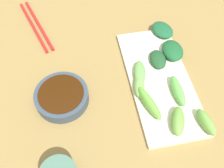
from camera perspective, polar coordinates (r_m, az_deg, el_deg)
The scene contains 13 objects.
tabletop at distance 0.65m, azimuth -1.43°, elevation -1.47°, with size 2.10×2.10×0.02m, color olive.
sauce_bowl at distance 0.62m, azimuth -11.23°, elevation -2.75°, with size 0.13×0.13×0.03m.
serving_plate at distance 0.66m, azimuth 10.56°, elevation 0.83°, with size 0.15×0.34×0.01m, color silver.
broccoli_stalk_0 at distance 0.61m, azimuth 20.38°, elevation -8.00°, with size 0.02×0.07×0.03m, color #6AA343.
broccoli_leafy_1 at distance 0.70m, azimuth 13.43°, elevation 7.36°, with size 0.06×0.07×0.03m, color #1A562D.
broccoli_stalk_2 at distance 0.65m, azimuth 6.23°, elevation 2.53°, with size 0.03×0.08×0.02m, color #67A553.
broccoli_leafy_3 at distance 0.68m, azimuth 10.28°, elevation 5.47°, with size 0.04×0.06×0.02m, color #1D4928.
broccoli_stalk_4 at distance 0.59m, azimuth 14.60°, elevation -8.04°, with size 0.03×0.07×0.03m, color #6AA443.
broccoli_stalk_5 at distance 0.63m, azimuth 14.56°, elevation -1.45°, with size 0.02×0.09×0.03m, color #63BB53.
broccoli_stalk_6 at distance 0.60m, azimuth 8.32°, elevation -4.19°, with size 0.02×0.10×0.03m, color #67B141.
broccoli_stalk_7 at distance 0.63m, azimuth 6.14°, elevation -0.34°, with size 0.03×0.07×0.02m, color #71A153.
broccoli_leafy_8 at distance 0.76m, azimuth 11.27°, elevation 11.83°, with size 0.05×0.07×0.02m, color #1A5733.
chopsticks at distance 0.82m, azimuth -16.70°, elevation 12.42°, with size 0.10×0.23×0.01m.
Camera 1 is at (-0.05, -0.34, 0.56)m, focal length 40.69 mm.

